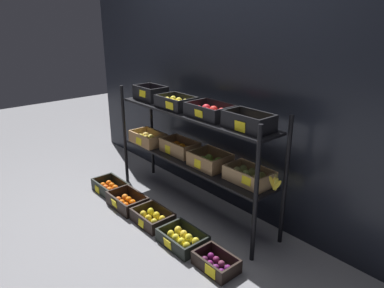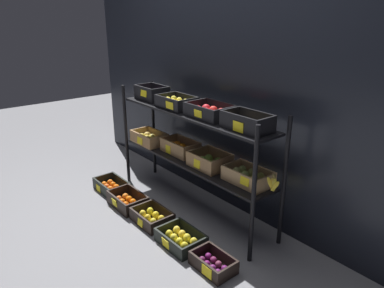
{
  "view_description": "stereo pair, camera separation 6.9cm",
  "coord_description": "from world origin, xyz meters",
  "px_view_note": "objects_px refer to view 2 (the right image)",
  "views": [
    {
      "loc": [
        2.19,
        -1.89,
        1.66
      ],
      "look_at": [
        0.0,
        0.0,
        0.61
      ],
      "focal_mm": 33.58,
      "sensor_mm": 36.0,
      "label": 1
    },
    {
      "loc": [
        2.23,
        -1.84,
        1.66
      ],
      "look_at": [
        0.0,
        0.0,
        0.61
      ],
      "focal_mm": 33.58,
      "sensor_mm": 36.0,
      "label": 2
    }
  ],
  "objects_px": {
    "crate_ground_tangerine": "(112,187)",
    "crate_ground_lemon": "(152,218)",
    "display_rack": "(194,137)",
    "crate_ground_right_lemon": "(181,239)",
    "crate_ground_left_tangerine": "(128,201)",
    "crate_ground_plum": "(213,264)"
  },
  "relations": [
    {
      "from": "crate_ground_tangerine",
      "to": "crate_ground_left_tangerine",
      "type": "relative_size",
      "value": 0.99
    },
    {
      "from": "crate_ground_tangerine",
      "to": "crate_ground_lemon",
      "type": "relative_size",
      "value": 1.09
    },
    {
      "from": "crate_ground_plum",
      "to": "crate_ground_lemon",
      "type": "bearing_deg",
      "value": 179.99
    },
    {
      "from": "crate_ground_lemon",
      "to": "crate_ground_plum",
      "type": "height_order",
      "value": "crate_ground_lemon"
    },
    {
      "from": "display_rack",
      "to": "crate_ground_tangerine",
      "type": "bearing_deg",
      "value": -151.05
    },
    {
      "from": "display_rack",
      "to": "crate_ground_tangerine",
      "type": "xyz_separation_m",
      "value": [
        -0.77,
        -0.42,
        -0.64
      ]
    },
    {
      "from": "display_rack",
      "to": "crate_ground_lemon",
      "type": "xyz_separation_m",
      "value": [
        -0.03,
        -0.43,
        -0.64
      ]
    },
    {
      "from": "crate_ground_tangerine",
      "to": "crate_ground_plum",
      "type": "xyz_separation_m",
      "value": [
        1.5,
        -0.01,
        -0.0
      ]
    },
    {
      "from": "crate_ground_tangerine",
      "to": "crate_ground_lemon",
      "type": "bearing_deg",
      "value": -0.79
    },
    {
      "from": "crate_ground_tangerine",
      "to": "crate_ground_right_lemon",
      "type": "relative_size",
      "value": 1.03
    },
    {
      "from": "crate_ground_tangerine",
      "to": "crate_ground_lemon",
      "type": "xyz_separation_m",
      "value": [
        0.74,
        -0.01,
        0.0
      ]
    },
    {
      "from": "crate_ground_plum",
      "to": "crate_ground_right_lemon",
      "type": "bearing_deg",
      "value": -179.97
    },
    {
      "from": "crate_ground_plum",
      "to": "crate_ground_left_tangerine",
      "type": "bearing_deg",
      "value": -179.03
    },
    {
      "from": "crate_ground_tangerine",
      "to": "crate_ground_left_tangerine",
      "type": "height_order",
      "value": "crate_ground_left_tangerine"
    },
    {
      "from": "display_rack",
      "to": "crate_ground_left_tangerine",
      "type": "relative_size",
      "value": 4.91
    },
    {
      "from": "display_rack",
      "to": "crate_ground_plum",
      "type": "xyz_separation_m",
      "value": [
        0.73,
        -0.43,
        -0.64
      ]
    },
    {
      "from": "crate_ground_tangerine",
      "to": "crate_ground_right_lemon",
      "type": "bearing_deg",
      "value": -0.53
    },
    {
      "from": "crate_ground_lemon",
      "to": "display_rack",
      "type": "bearing_deg",
      "value": 86.44
    },
    {
      "from": "crate_ground_lemon",
      "to": "crate_ground_right_lemon",
      "type": "distance_m",
      "value": 0.4
    },
    {
      "from": "crate_ground_tangerine",
      "to": "crate_ground_right_lemon",
      "type": "xyz_separation_m",
      "value": [
        1.14,
        -0.01,
        0.0
      ]
    },
    {
      "from": "display_rack",
      "to": "crate_ground_lemon",
      "type": "bearing_deg",
      "value": -93.56
    },
    {
      "from": "display_rack",
      "to": "crate_ground_left_tangerine",
      "type": "height_order",
      "value": "display_rack"
    }
  ]
}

